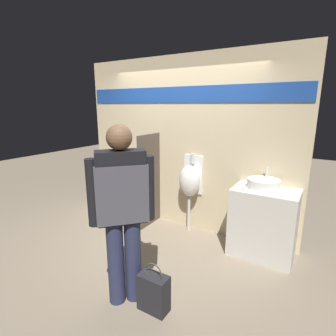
# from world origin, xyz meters

# --- Properties ---
(ground_plane) EXTENTS (16.00, 16.00, 0.00)m
(ground_plane) POSITION_xyz_m (0.00, 0.00, 0.00)
(ground_plane) COLOR gray
(display_wall) EXTENTS (3.67, 0.07, 2.70)m
(display_wall) POSITION_xyz_m (0.00, 0.60, 1.36)
(display_wall) COLOR beige
(display_wall) RESTS_ON ground_plane
(sink_counter) EXTENTS (0.80, 0.53, 0.92)m
(sink_counter) POSITION_xyz_m (1.38, 0.30, 0.46)
(sink_counter) COLOR silver
(sink_counter) RESTS_ON ground_plane
(sink_basin) EXTENTS (0.41, 0.41, 0.26)m
(sink_basin) POSITION_xyz_m (1.33, 0.36, 0.97)
(sink_basin) COLOR white
(sink_basin) RESTS_ON sink_counter
(cell_phone) EXTENTS (0.07, 0.14, 0.01)m
(cell_phone) POSITION_xyz_m (1.14, 0.20, 0.92)
(cell_phone) COLOR #B7B7BC
(cell_phone) RESTS_ON sink_counter
(divider_near_counter) EXTENTS (0.03, 0.57, 1.52)m
(divider_near_counter) POSITION_xyz_m (-0.43, 0.28, 0.76)
(divider_near_counter) COLOR #4C4238
(divider_near_counter) RESTS_ON ground_plane
(urinal_near_counter) EXTENTS (0.33, 0.27, 1.24)m
(urinal_near_counter) POSITION_xyz_m (0.23, 0.44, 0.82)
(urinal_near_counter) COLOR silver
(urinal_near_counter) RESTS_ON ground_plane
(toilet) EXTENTS (0.40, 0.56, 0.82)m
(toilet) POSITION_xyz_m (-1.08, 0.25, 0.28)
(toilet) COLOR white
(toilet) RESTS_ON ground_plane
(person_in_vest) EXTENTS (0.49, 0.51, 1.80)m
(person_in_vest) POSITION_xyz_m (0.39, -1.29, 1.04)
(person_in_vest) COLOR #282D4C
(person_in_vest) RESTS_ON ground_plane
(shopping_bag) EXTENTS (0.30, 0.16, 0.51)m
(shopping_bag) POSITION_xyz_m (0.72, -1.26, 0.19)
(shopping_bag) COLOR #232328
(shopping_bag) RESTS_ON ground_plane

